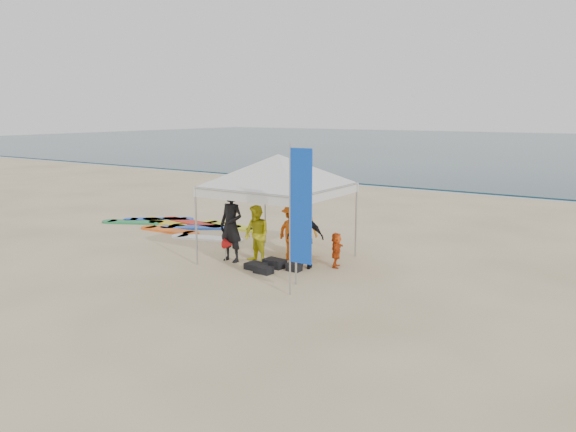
# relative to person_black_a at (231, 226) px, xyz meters

# --- Properties ---
(ground) EXTENTS (120.00, 120.00, 0.00)m
(ground) POSITION_rel_person_black_a_xyz_m (0.12, -1.56, -0.98)
(ground) COLOR beige
(ground) RESTS_ON ground
(ocean) EXTENTS (160.00, 84.00, 0.08)m
(ocean) POSITION_rel_person_black_a_xyz_m (0.12, 58.44, -0.94)
(ocean) COLOR #0C2633
(ocean) RESTS_ON ground
(shoreline_foam) EXTENTS (160.00, 1.20, 0.01)m
(shoreline_foam) POSITION_rel_person_black_a_xyz_m (0.12, 16.64, -0.98)
(shoreline_foam) COLOR silver
(shoreline_foam) RESTS_ON ground
(person_black_a) EXTENTS (0.73, 0.50, 1.96)m
(person_black_a) POSITION_rel_person_black_a_xyz_m (0.00, 0.00, 0.00)
(person_black_a) COLOR black
(person_black_a) RESTS_ON ground
(person_yellow) EXTENTS (0.89, 0.77, 1.56)m
(person_yellow) POSITION_rel_person_black_a_xyz_m (0.68, 0.23, -0.20)
(person_yellow) COLOR yellow
(person_yellow) RESTS_ON ground
(person_orange_a) EXTENTS (1.12, 0.80, 1.56)m
(person_orange_a) POSITION_rel_person_black_a_xyz_m (1.30, 1.02, -0.20)
(person_orange_a) COLOR #E05C13
(person_orange_a) RESTS_ON ground
(person_black_b) EXTENTS (1.04, 0.70, 1.63)m
(person_black_b) POSITION_rel_person_black_a_xyz_m (2.03, 0.50, -0.16)
(person_black_b) COLOR black
(person_black_b) RESTS_ON ground
(person_orange_b) EXTENTS (0.94, 0.63, 1.88)m
(person_orange_b) POSITION_rel_person_black_a_xyz_m (1.32, 1.42, -0.04)
(person_orange_b) COLOR #CA7411
(person_orange_b) RESTS_ON ground
(person_seated) EXTENTS (0.57, 0.89, 0.92)m
(person_seated) POSITION_rel_person_black_a_xyz_m (2.65, 1.02, -0.52)
(person_seated) COLOR #D54A12
(person_seated) RESTS_ON ground
(canopy_tent) EXTENTS (4.38, 4.38, 3.30)m
(canopy_tent) POSITION_rel_person_black_a_xyz_m (1.02, 0.75, 1.90)
(canopy_tent) COLOR #A5A5A8
(canopy_tent) RESTS_ON ground
(feather_flag) EXTENTS (0.57, 0.04, 3.34)m
(feather_flag) POSITION_rel_person_black_a_xyz_m (3.12, -1.51, 0.99)
(feather_flag) COLOR #A5A5A8
(feather_flag) RESTS_ON ground
(marker_pennant) EXTENTS (0.28, 0.28, 0.64)m
(marker_pennant) POSITION_rel_person_black_a_xyz_m (0.01, -0.14, -0.49)
(marker_pennant) COLOR #A5A5A8
(marker_pennant) RESTS_ON ground
(gear_pile) EXTENTS (1.35, 0.98, 0.22)m
(gear_pile) POSITION_rel_person_black_a_xyz_m (1.36, -0.11, -0.88)
(gear_pile) COLOR black
(gear_pile) RESTS_ON ground
(surfboard_spread) EXTENTS (5.90, 2.77, 0.07)m
(surfboard_spread) POSITION_rel_person_black_a_xyz_m (-4.33, 2.64, -0.95)
(surfboard_spread) COLOR #FD6115
(surfboard_spread) RESTS_ON ground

